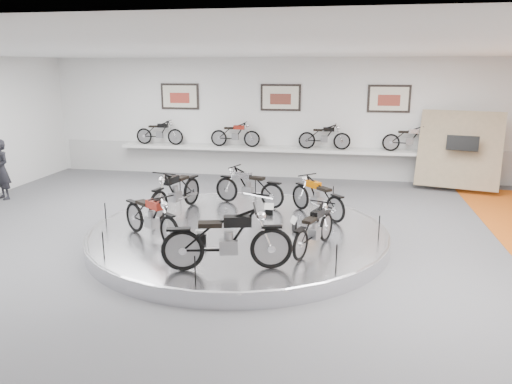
% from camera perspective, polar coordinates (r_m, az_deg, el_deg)
% --- Properties ---
extents(floor, '(16.00, 16.00, 0.00)m').
position_cam_1_polar(floor, '(10.65, -2.36, -6.20)').
color(floor, '#505052').
rests_on(floor, ground).
extents(ceiling, '(16.00, 16.00, 0.00)m').
position_cam_1_polar(ceiling, '(9.99, -2.59, 15.86)').
color(ceiling, white).
rests_on(ceiling, wall_back).
extents(wall_back, '(16.00, 0.00, 16.00)m').
position_cam_1_polar(wall_back, '(16.97, 2.82, 8.38)').
color(wall_back, silver).
rests_on(wall_back, floor).
extents(wall_front, '(16.00, 0.00, 16.00)m').
position_cam_1_polar(wall_front, '(3.91, -26.42, -13.19)').
color(wall_front, silver).
rests_on(wall_front, floor).
extents(dado_band, '(15.68, 0.04, 1.10)m').
position_cam_1_polar(dado_band, '(17.15, 2.75, 3.55)').
color(dado_band, '#BCBCBA').
rests_on(dado_band, floor).
extents(display_platform, '(6.40, 6.40, 0.30)m').
position_cam_1_polar(display_platform, '(10.87, -2.02, -4.92)').
color(display_platform, silver).
rests_on(display_platform, floor).
extents(platform_rim, '(6.40, 6.40, 0.10)m').
position_cam_1_polar(platform_rim, '(10.83, -2.02, -4.32)').
color(platform_rim, '#B2B2BA').
rests_on(platform_rim, display_platform).
extents(shelf, '(11.00, 0.55, 0.10)m').
position_cam_1_polar(shelf, '(16.80, 2.64, 4.89)').
color(shelf, silver).
rests_on(shelf, wall_back).
extents(poster_left, '(1.35, 0.06, 0.88)m').
position_cam_1_polar(poster_left, '(17.68, -8.70, 10.75)').
color(poster_left, beige).
rests_on(poster_left, wall_back).
extents(poster_center, '(1.35, 0.06, 0.88)m').
position_cam_1_polar(poster_center, '(16.87, 2.83, 10.73)').
color(poster_center, beige).
rests_on(poster_center, wall_back).
extents(poster_right, '(1.35, 0.06, 0.88)m').
position_cam_1_polar(poster_right, '(16.77, 14.96, 10.26)').
color(poster_right, beige).
rests_on(poster_right, wall_back).
extents(display_panel, '(2.56, 1.52, 2.30)m').
position_cam_1_polar(display_panel, '(16.37, 22.21, 4.49)').
color(display_panel, '#9D8867').
rests_on(display_panel, floor).
extents(shelf_bike_a, '(1.22, 0.43, 0.73)m').
position_cam_1_polar(shelf_bike_a, '(17.79, -10.96, 6.51)').
color(shelf_bike_a, black).
rests_on(shelf_bike_a, shelf).
extents(shelf_bike_b, '(1.22, 0.43, 0.73)m').
position_cam_1_polar(shelf_bike_b, '(17.00, -2.39, 6.41)').
color(shelf_bike_b, maroon).
rests_on(shelf_bike_b, shelf).
extents(shelf_bike_c, '(1.22, 0.43, 0.73)m').
position_cam_1_polar(shelf_bike_c, '(16.61, 7.82, 6.11)').
color(shelf_bike_c, black).
rests_on(shelf_bike_c, shelf).
extents(shelf_bike_d, '(1.22, 0.43, 0.73)m').
position_cam_1_polar(shelf_bike_d, '(16.71, 17.15, 5.66)').
color(shelf_bike_d, silver).
rests_on(shelf_bike_d, shelf).
extents(bike_a, '(1.49, 1.53, 0.93)m').
position_cam_1_polar(bike_a, '(11.68, 7.03, -0.51)').
color(bike_a, '#B95901').
rests_on(bike_a, display_platform).
extents(bike_b, '(1.76, 1.09, 0.98)m').
position_cam_1_polar(bike_b, '(12.49, -0.82, 0.66)').
color(bike_b, silver).
rests_on(bike_b, display_platform).
extents(bike_c, '(1.04, 1.90, 1.06)m').
position_cam_1_polar(bike_c, '(12.01, -9.17, 0.14)').
color(bike_c, black).
rests_on(bike_c, display_platform).
extents(bike_d, '(1.68, 1.45, 0.97)m').
position_cam_1_polar(bike_d, '(10.21, -11.91, -2.75)').
color(bike_d, maroon).
rests_on(bike_d, display_platform).
extents(bike_e, '(2.01, 1.12, 1.12)m').
position_cam_1_polar(bike_e, '(8.51, -3.32, -5.38)').
color(bike_e, black).
rests_on(bike_e, display_platform).
extents(bike_f, '(1.01, 1.59, 0.88)m').
position_cam_1_polar(bike_f, '(9.49, 6.66, -4.12)').
color(bike_f, black).
rests_on(bike_f, display_platform).
extents(visitor, '(0.74, 0.64, 1.71)m').
position_cam_1_polar(visitor, '(15.91, -27.10, 2.28)').
color(visitor, black).
rests_on(visitor, floor).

